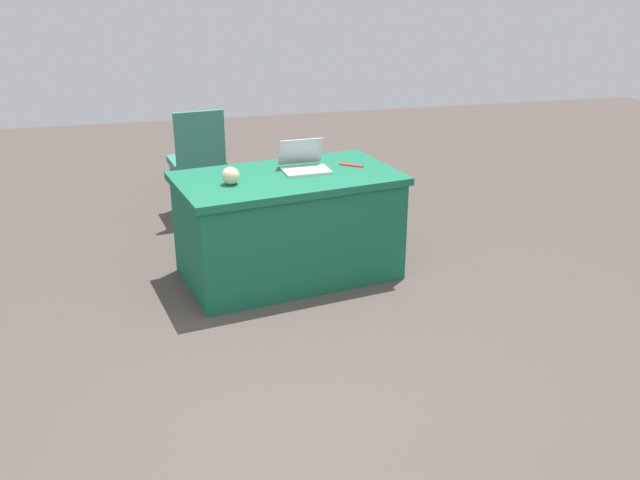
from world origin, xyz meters
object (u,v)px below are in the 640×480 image
table_foreground (288,226)px  laptop_silver (305,165)px  scissors_red (351,165)px  yarn_ball (231,176)px  chair_tucked_right (198,156)px

table_foreground → laptop_silver: bearing=-148.1°
laptop_silver → scissors_red: size_ratio=1.84×
yarn_ball → scissors_red: yarn_ball is taller
laptop_silver → scissors_red: 0.35m
laptop_silver → table_foreground: bearing=28.9°
chair_tucked_right → laptop_silver: size_ratio=2.90×
yarn_ball → scissors_red: (-0.89, -0.23, -0.05)m
table_foreground → chair_tucked_right: (0.49, -1.40, 0.18)m
scissors_red → table_foreground: bearing=-128.8°
chair_tucked_right → scissors_red: 1.63m
chair_tucked_right → laptop_silver: (-0.63, 1.31, 0.23)m
yarn_ball → scissors_red: size_ratio=0.65×
laptop_silver → scissors_red: laptop_silver is taller
yarn_ball → scissors_red: 0.93m
chair_tucked_right → yarn_ball: chair_tucked_right is taller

